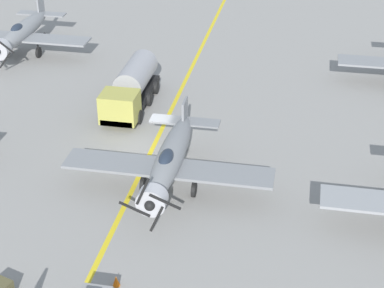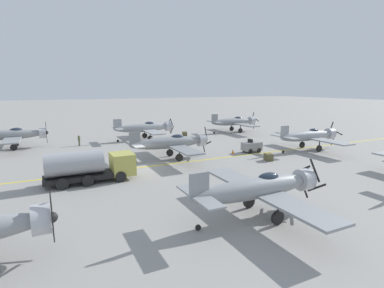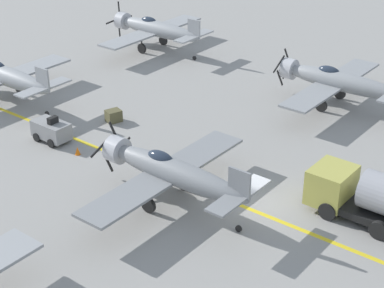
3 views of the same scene
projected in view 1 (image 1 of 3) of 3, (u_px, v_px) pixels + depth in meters
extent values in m
plane|color=gray|center=(152.00, 150.00, 41.36)|extent=(400.00, 400.00, 0.00)
cube|color=yellow|center=(152.00, 150.00, 41.36)|extent=(0.30, 160.00, 0.01)
ellipsoid|color=gray|center=(23.00, 30.00, 54.83)|extent=(1.50, 9.50, 1.42)
cylinder|color=#B7B7BC|center=(0.00, 49.00, 51.04)|extent=(1.57, 0.90, 1.58)
ellipsoid|color=#232D3D|center=(17.00, 29.00, 53.58)|extent=(0.80, 1.70, 0.76)
cube|color=gray|center=(20.00, 37.00, 54.35)|extent=(12.00, 2.10, 0.16)
cube|color=gray|center=(42.00, 14.00, 58.23)|extent=(4.40, 1.10, 0.12)
cube|color=gray|center=(41.00, 7.00, 57.91)|extent=(0.14, 1.30, 1.60)
cube|color=black|center=(5.00, 46.00, 50.23)|extent=(1.47, 0.06, 1.19)
cube|color=black|center=(5.00, 60.00, 50.87)|extent=(1.19, 0.06, 1.47)
cylinder|color=black|center=(38.00, 46.00, 54.42)|extent=(0.14, 0.14, 1.26)
cylinder|color=black|center=(39.00, 52.00, 54.73)|extent=(0.22, 0.90, 0.90)
cylinder|color=black|center=(5.00, 43.00, 54.91)|extent=(0.14, 0.14, 1.26)
cylinder|color=black|center=(6.00, 50.00, 55.22)|extent=(0.22, 0.90, 0.90)
cylinder|color=black|center=(44.00, 35.00, 59.29)|extent=(0.12, 0.36, 0.36)
ellipsoid|color=gray|center=(171.00, 156.00, 36.71)|extent=(1.50, 9.50, 1.42)
cylinder|color=#B7B7BC|center=(152.00, 200.00, 32.92)|extent=(1.58, 0.90, 1.58)
ellipsoid|color=#232D3D|center=(166.00, 158.00, 35.46)|extent=(0.80, 1.70, 0.76)
cube|color=gray|center=(168.00, 168.00, 36.23)|extent=(12.00, 2.10, 0.16)
cube|color=gray|center=(185.00, 121.00, 40.12)|extent=(4.40, 1.10, 0.12)
cube|color=gray|center=(185.00, 112.00, 39.79)|extent=(0.14, 1.30, 1.60)
sphere|color=black|center=(150.00, 206.00, 32.50)|extent=(0.56, 0.56, 0.56)
cube|color=black|center=(165.00, 202.00, 32.20)|extent=(1.67, 0.06, 0.80)
cube|color=black|center=(157.00, 219.00, 32.84)|extent=(0.80, 0.06, 1.67)
cube|color=black|center=(135.00, 209.00, 32.80)|extent=(1.67, 0.06, 0.80)
cube|color=black|center=(143.00, 192.00, 32.15)|extent=(0.80, 0.06, 1.67)
cylinder|color=black|center=(194.00, 180.00, 36.30)|extent=(0.14, 0.14, 1.26)
cylinder|color=black|center=(194.00, 189.00, 36.62)|extent=(0.22, 0.90, 0.90)
cylinder|color=black|center=(143.00, 175.00, 36.79)|extent=(0.14, 0.14, 1.26)
cylinder|color=black|center=(143.00, 184.00, 37.11)|extent=(0.22, 0.90, 0.90)
cylinder|color=black|center=(185.00, 148.00, 41.18)|extent=(0.12, 0.36, 0.36)
cube|color=black|center=(132.00, 99.00, 46.51)|extent=(2.25, 8.00, 0.40)
cube|color=#B2AD4C|center=(120.00, 107.00, 43.59)|extent=(2.50, 2.08, 2.00)
cylinder|color=#9E9EA3|center=(136.00, 75.00, 46.99)|extent=(2.10, 4.96, 2.10)
cylinder|color=black|center=(139.00, 117.00, 44.27)|extent=(0.30, 1.00, 1.00)
cylinder|color=black|center=(106.00, 114.00, 44.66)|extent=(0.30, 1.00, 1.00)
cylinder|color=black|center=(149.00, 99.00, 46.72)|extent=(0.30, 1.00, 1.00)
cylinder|color=black|center=(118.00, 97.00, 47.11)|extent=(0.30, 1.00, 1.00)
cylinder|color=black|center=(156.00, 87.00, 48.49)|extent=(0.30, 1.00, 1.00)
cylinder|color=black|center=(126.00, 85.00, 48.88)|extent=(0.30, 1.00, 1.00)
cone|color=orange|center=(116.00, 281.00, 30.24)|extent=(0.36, 0.36, 0.55)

